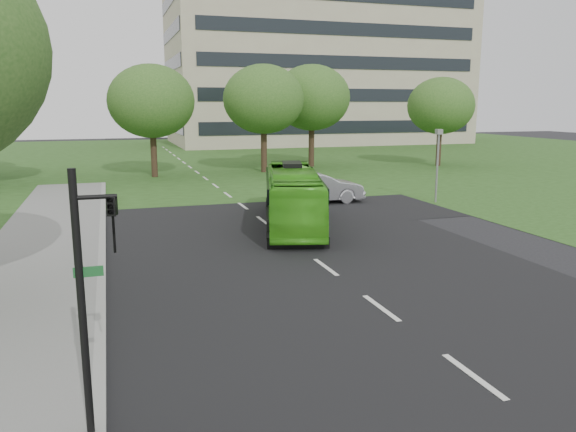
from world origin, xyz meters
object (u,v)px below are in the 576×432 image
Objects in this scene: tree_park_c at (264,99)px; bus at (293,197)px; traffic_light at (90,286)px; camera_pole at (438,155)px; tree_park_e at (441,106)px; tree_park_d at (312,98)px; sedan at (316,187)px; tree_park_b at (151,101)px; office_building at (316,53)px.

bus is at bearing -101.75° from tree_park_c.
traffic_light reaches higher than camera_pole.
tree_park_e is 28.49m from bus.
tree_park_d is 19.65m from camera_pole.
tree_park_c is at bearing 93.57° from bus.
traffic_light is at bearing -114.83° from tree_park_d.
bus is (-9.21, -22.83, -4.61)m from tree_park_d.
camera_pole is (17.54, 17.97, 0.00)m from traffic_light.
sedan is at bearing -109.20° from tree_park_d.
bus is (4.45, -19.53, -4.27)m from tree_park_b.
tree_park_b is 8.64m from tree_park_c.
office_building is 4.34× the size of bus.
office_building is 9.09× the size of traffic_light.
bus is 1.80× the size of sedan.
sedan is (-6.09, -17.47, -5.05)m from tree_park_d.
tree_park_e is at bearing -0.74° from tree_park_c.
camera_pole is at bearing 67.36° from traffic_light.
tree_park_c is at bearing 97.48° from camera_pole.
tree_park_e is (10.84, -2.97, -0.68)m from tree_park_d.
tree_park_b is at bearing -179.22° from tree_park_e.
office_building is at bearing 83.90° from bus.
tree_park_d is at bearing -111.00° from office_building.
tree_park_d is 0.94× the size of bus.
office_building is at bearing 69.00° from tree_park_d.
traffic_light is at bearing -109.49° from tree_park_c.
camera_pole is at bearing -49.09° from tree_park_b.
tree_park_d is 1.97× the size of traffic_light.
tree_park_e is at bearing 46.96° from camera_pole.
tree_park_d is at bearing 164.68° from tree_park_e.
tree_park_c is at bearing -151.25° from tree_park_d.
camera_pole is at bearing -102.94° from office_building.
camera_pole is (5.30, -16.61, -3.13)m from tree_park_c.
sedan is 1.17× the size of traffic_light.
office_building is 4.87× the size of tree_park_b.
camera_pole is at bearing -122.82° from tree_park_e.
sedan is at bearing -139.41° from tree_park_e.
tree_park_e is (15.88, -0.20, -0.52)m from tree_park_c.
tree_park_e reaches higher than camera_pole.
tree_park_c is at bearing 179.26° from tree_park_e.
tree_park_d is (13.66, 3.30, 0.33)m from tree_park_b.
tree_park_d is at bearing 83.34° from bus.
sedan is 6.85m from camera_pole.
tree_park_c is 1.64× the size of sedan.
tree_park_c is at bearing 92.18° from traffic_light.
sedan is at bearing -110.35° from office_building.
tree_park_e is at bearing 60.04° from bus.
tree_park_b is (-25.41, -33.89, -6.94)m from office_building.
camera_pole is (6.35, -1.90, 1.75)m from sedan.
bus is 16.65m from traffic_light.
tree_park_d reaches higher than sedan.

